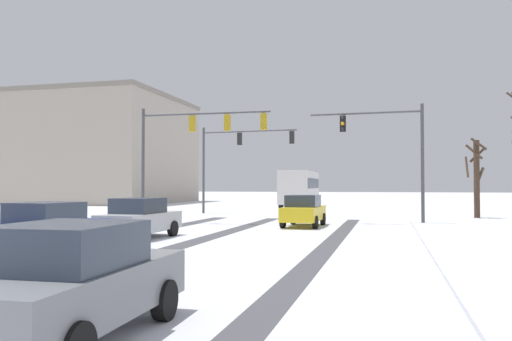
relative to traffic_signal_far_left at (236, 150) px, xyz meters
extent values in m
cube|color=#4C4C51|center=(0.35, -19.14, -4.69)|extent=(0.98, 29.25, 0.01)
cube|color=#4C4C51|center=(8.93, -19.14, -4.69)|extent=(0.71, 29.25, 0.01)
cube|color=#4C4C51|center=(3.91, -19.14, -4.69)|extent=(0.87, 29.25, 0.01)
cube|color=white|center=(14.18, -20.47, -4.64)|extent=(4.00, 29.25, 0.12)
cylinder|color=#47474C|center=(-2.57, 0.15, -1.45)|extent=(0.18, 0.18, 6.50)
cylinder|color=#47474C|center=(1.05, -0.08, 1.40)|extent=(7.26, 0.59, 0.12)
cube|color=black|center=(0.33, -0.04, 0.85)|extent=(0.33, 0.26, 0.90)
sphere|color=black|center=(0.34, 0.12, 1.15)|extent=(0.20, 0.20, 0.20)
sphere|color=orange|center=(0.34, 0.12, 0.85)|extent=(0.20, 0.20, 0.20)
sphere|color=black|center=(0.34, 0.12, 0.55)|extent=(0.20, 0.20, 0.20)
cube|color=black|center=(4.31, -0.29, 0.85)|extent=(0.33, 0.26, 0.90)
sphere|color=black|center=(4.32, -0.13, 1.15)|extent=(0.20, 0.20, 0.20)
sphere|color=orange|center=(4.32, -0.13, 0.85)|extent=(0.20, 0.20, 0.20)
sphere|color=black|center=(4.32, -0.13, 0.55)|extent=(0.20, 0.20, 0.20)
cylinder|color=#47474C|center=(12.78, -7.85, -1.45)|extent=(0.18, 0.18, 6.50)
cylinder|color=#47474C|center=(9.76, -7.77, 1.40)|extent=(6.03, 0.28, 0.12)
cube|color=black|center=(8.56, -7.74, 0.85)|extent=(0.33, 0.25, 0.90)
sphere|color=black|center=(8.55, -7.90, 1.15)|extent=(0.20, 0.20, 0.20)
sphere|color=orange|center=(8.55, -7.90, 0.85)|extent=(0.20, 0.20, 0.20)
sphere|color=black|center=(8.55, -7.90, 0.55)|extent=(0.20, 0.20, 0.20)
cylinder|color=#47474C|center=(-2.57, -9.85, -1.45)|extent=(0.18, 0.18, 6.50)
cylinder|color=#47474C|center=(1.15, -9.83, 1.40)|extent=(7.45, 0.16, 0.12)
cube|color=#B79319|center=(0.41, -9.83, 0.85)|extent=(0.32, 0.24, 0.90)
sphere|color=black|center=(0.40, -9.67, 1.15)|extent=(0.20, 0.20, 0.20)
sphere|color=orange|center=(0.40, -9.67, 0.85)|extent=(0.20, 0.20, 0.20)
sphere|color=black|center=(0.40, -9.67, 0.55)|extent=(0.20, 0.20, 0.20)
cube|color=#B79319|center=(2.45, -9.82, 0.85)|extent=(0.32, 0.24, 0.90)
sphere|color=black|center=(2.45, -9.66, 1.15)|extent=(0.20, 0.20, 0.20)
sphere|color=orange|center=(2.45, -9.66, 0.85)|extent=(0.20, 0.20, 0.20)
sphere|color=black|center=(2.45, -9.66, 0.55)|extent=(0.20, 0.20, 0.20)
cube|color=#B79319|center=(4.50, -9.81, 0.85)|extent=(0.32, 0.24, 0.90)
sphere|color=black|center=(4.50, -9.65, 1.15)|extent=(0.20, 0.20, 0.20)
sphere|color=orange|center=(4.50, -9.65, 0.85)|extent=(0.20, 0.20, 0.20)
sphere|color=black|center=(4.50, -9.65, 0.55)|extent=(0.20, 0.20, 0.20)
cube|color=yellow|center=(6.75, -10.38, -4.03)|extent=(1.81, 4.14, 0.70)
cube|color=#2D3847|center=(6.75, -10.53, -3.38)|extent=(1.61, 1.94, 0.60)
cylinder|color=black|center=(5.98, -9.08, -4.38)|extent=(0.24, 0.65, 0.64)
cylinder|color=black|center=(7.60, -9.13, -4.38)|extent=(0.24, 0.65, 0.64)
cylinder|color=black|center=(5.91, -11.62, -4.38)|extent=(0.24, 0.65, 0.64)
cylinder|color=black|center=(7.53, -11.67, -4.38)|extent=(0.24, 0.65, 0.64)
cube|color=#B7BABF|center=(1.38, -17.92, -4.03)|extent=(1.91, 4.18, 0.70)
cube|color=#2D3847|center=(1.37, -18.07, -3.38)|extent=(1.65, 1.98, 0.60)
cylinder|color=black|center=(0.63, -16.61, -4.38)|extent=(0.25, 0.65, 0.64)
cylinder|color=black|center=(2.25, -16.69, -4.38)|extent=(0.25, 0.65, 0.64)
cylinder|color=black|center=(0.50, -19.15, -4.38)|extent=(0.25, 0.65, 0.64)
cylinder|color=black|center=(2.12, -19.23, -4.38)|extent=(0.25, 0.65, 0.64)
cube|color=#233899|center=(1.04, -23.18, -4.03)|extent=(1.92, 4.19, 0.70)
cube|color=#2D3847|center=(1.03, -23.33, -3.38)|extent=(1.66, 1.98, 0.60)
cylinder|color=black|center=(0.30, -21.87, -4.38)|extent=(0.25, 0.65, 0.64)
cylinder|color=black|center=(1.91, -21.96, -4.38)|extent=(0.25, 0.65, 0.64)
cylinder|color=black|center=(1.78, -24.50, -4.38)|extent=(0.25, 0.65, 0.64)
cube|color=slate|center=(6.74, -30.44, -4.03)|extent=(1.81, 4.15, 0.70)
cube|color=#2D3847|center=(6.75, -30.59, -3.38)|extent=(1.61, 1.94, 0.60)
cylinder|color=black|center=(5.90, -29.19, -4.38)|extent=(0.24, 0.65, 0.64)
cylinder|color=black|center=(7.51, -29.14, -4.38)|extent=(0.24, 0.65, 0.64)
cube|color=silver|center=(3.09, 10.68, -2.77)|extent=(2.95, 11.09, 2.90)
cube|color=#283342|center=(3.09, 10.68, -2.42)|extent=(2.95, 10.22, 0.90)
cylinder|color=black|center=(4.43, 6.88, -4.22)|extent=(0.34, 0.97, 0.96)
cylinder|color=black|center=(2.06, 6.78, -4.22)|extent=(0.34, 0.97, 0.96)
cylinder|color=black|center=(4.14, 14.03, -4.22)|extent=(0.34, 0.97, 0.96)
cylinder|color=black|center=(1.77, 13.93, -4.22)|extent=(0.34, 0.97, 0.96)
cylinder|color=#423023|center=(16.57, -0.76, -2.18)|extent=(0.37, 0.37, 5.05)
cylinder|color=#423023|center=(15.99, -0.74, -1.38)|extent=(0.18, 1.28, 1.43)
cylinder|color=#423023|center=(16.36, -1.20, -0.43)|extent=(1.05, 0.61, 1.02)
cylinder|color=#423023|center=(16.83, -0.66, -1.86)|extent=(0.43, 0.73, 0.88)
cylinder|color=#423023|center=(16.71, -0.32, -0.58)|extent=(1.05, 0.47, 1.03)
cylinder|color=#423023|center=(16.65, -1.23, 0.07)|extent=(1.04, 0.32, 0.83)
cube|color=#A89E8E|center=(-27.51, 19.06, 1.37)|extent=(27.81, 18.69, 12.13)
cube|color=gray|center=(-27.51, 19.06, 7.68)|extent=(28.11, 18.99, 0.50)
camera|label=1|loc=(10.95, -36.74, -2.56)|focal=36.21mm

